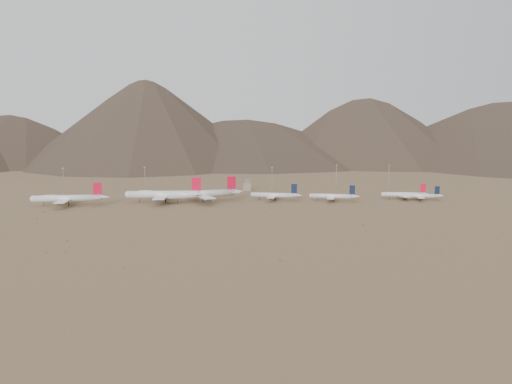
{
  "coord_description": "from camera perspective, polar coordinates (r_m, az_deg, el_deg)",
  "views": [
    {
      "loc": [
        -32.41,
        -399.5,
        59.6
      ],
      "look_at": [
        27.3,
        30.0,
        9.02
      ],
      "focal_mm": 35.0,
      "sensor_mm": 36.0,
      "label": 1
    }
  ],
  "objects": [
    {
      "name": "narrowbody_c",
      "position": [
        474.23,
        16.67,
        -0.27
      ],
      "size": [
        44.01,
        32.27,
        14.7
      ],
      "rotation": [
        0.0,
        0.0,
        -0.21
      ],
      "color": "white",
      "rests_on": "ground"
    },
    {
      "name": "widebody_west",
      "position": [
        442.39,
        -20.74,
        -0.67
      ],
      "size": [
        64.12,
        49.03,
        19.04
      ],
      "rotation": [
        0.0,
        0.0,
        0.01
      ],
      "color": "white",
      "rests_on": "ground"
    },
    {
      "name": "mast_west",
      "position": [
        526.8,
        -12.59,
        1.55
      ],
      "size": [
        2.0,
        0.6,
        25.7
      ],
      "color": "gray",
      "rests_on": "ground"
    },
    {
      "name": "narrowbody_a",
      "position": [
        447.06,
        2.24,
        -0.36
      ],
      "size": [
        45.16,
        33.69,
        15.52
      ],
      "rotation": [
        0.0,
        0.0,
        -0.33
      ],
      "color": "white",
      "rests_on": "ground"
    },
    {
      "name": "widebody_east",
      "position": [
        438.99,
        -6.21,
        -0.2
      ],
      "size": [
        71.53,
        56.56,
        21.78
      ],
      "rotation": [
        0.0,
        0.0,
        0.27
      ],
      "color": "white",
      "rests_on": "ground"
    },
    {
      "name": "ground",
      "position": [
        405.22,
        -3.24,
        -1.81
      ],
      "size": [
        3000.0,
        3000.0,
        0.0
      ],
      "primitive_type": "plane",
      "color": "olive",
      "rests_on": "ground"
    },
    {
      "name": "widebody_centre",
      "position": [
        440.32,
        -10.43,
        -0.25
      ],
      "size": [
        73.33,
        56.6,
        21.79
      ],
      "rotation": [
        0.0,
        0.0,
        -0.08
      ],
      "color": "white",
      "rests_on": "ground"
    },
    {
      "name": "mountain_ridge",
      "position": [
        1303.04,
        -6.58,
        10.59
      ],
      "size": [
        4400.0,
        1000.0,
        300.0
      ],
      "color": "#4B392D",
      "rests_on": "ground"
    },
    {
      "name": "narrowbody_d",
      "position": [
        472.59,
        18.3,
        -0.41
      ],
      "size": [
        38.72,
        28.62,
        13.08
      ],
      "rotation": [
        0.0,
        0.0,
        -0.26
      ],
      "color": "white",
      "rests_on": "ground"
    },
    {
      "name": "mast_centre",
      "position": [
        518.5,
        1.84,
        1.63
      ],
      "size": [
        2.0,
        0.6,
        25.7
      ],
      "color": "gray",
      "rests_on": "ground"
    },
    {
      "name": "mast_far_west",
      "position": [
        537.42,
        -21.14,
        1.36
      ],
      "size": [
        2.0,
        0.6,
        25.7
      ],
      "color": "gray",
      "rests_on": "ground"
    },
    {
      "name": "desert_scrub",
      "position": [
        338.01,
        -6.84,
        -3.5
      ],
      "size": [
        437.44,
        178.8,
        0.92
      ],
      "color": "olive",
      "rests_on": "ground"
    },
    {
      "name": "control_tower",
      "position": [
        526.04,
        -1.06,
        0.73
      ],
      "size": [
        8.0,
        8.0,
        12.0
      ],
      "color": "gray",
      "rests_on": "ground"
    },
    {
      "name": "narrowbody_b",
      "position": [
        446.55,
        8.87,
        -0.47
      ],
      "size": [
        42.85,
        32.06,
        14.81
      ],
      "rotation": [
        0.0,
        0.0,
        -0.35
      ],
      "color": "white",
      "rests_on": "ground"
    },
    {
      "name": "mast_east",
      "position": [
        564.76,
        9.18,
        1.96
      ],
      "size": [
        2.0,
        0.6,
        25.7
      ],
      "color": "gray",
      "rests_on": "ground"
    },
    {
      "name": "mast_far_east",
      "position": [
        576.11,
        14.94,
        1.91
      ],
      "size": [
        2.0,
        0.6,
        25.7
      ],
      "color": "gray",
      "rests_on": "ground"
    }
  ]
}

